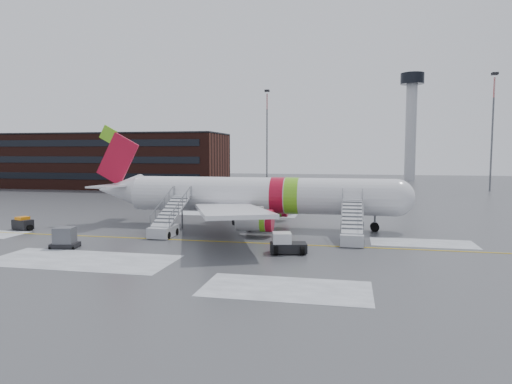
% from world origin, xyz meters
% --- Properties ---
extents(ground, '(260.00, 260.00, 0.00)m').
position_xyz_m(ground, '(0.00, 0.00, 0.00)').
color(ground, '#494C4F').
rests_on(ground, ground).
extents(airliner, '(35.03, 32.97, 11.18)m').
position_xyz_m(airliner, '(3.19, 7.45, 3.42)').
color(airliner, silver).
rests_on(airliner, ground).
extents(airstair_fwd, '(2.05, 7.70, 3.48)m').
position_xyz_m(airstair_fwd, '(13.84, 0.91, 1.06)').
color(airstair_fwd, '#AFB2B7').
rests_on(airstair_fwd, ground).
extents(airstair_aft, '(2.05, 7.70, 3.48)m').
position_xyz_m(airstair_aft, '(-3.82, 0.91, 1.06)').
color(airstair_aft, '#B3B6BB').
rests_on(airstair_aft, ground).
extents(pushback_tug, '(3.16, 2.63, 1.66)m').
position_xyz_m(pushback_tug, '(8.65, -4.47, 0.73)').
color(pushback_tug, black).
rests_on(pushback_tug, ground).
extents(uld_container, '(2.42, 1.97, 1.76)m').
position_xyz_m(uld_container, '(-9.97, -6.24, 0.82)').
color(uld_container, black).
rests_on(uld_container, ground).
extents(baggage_tractor, '(2.77, 1.76, 1.37)m').
position_xyz_m(baggage_tractor, '(-19.83, 0.96, 0.58)').
color(baggage_tractor, black).
rests_on(baggage_tractor, ground).
extents(terminal_building, '(62.00, 16.11, 12.30)m').
position_xyz_m(terminal_building, '(-45.00, 54.98, 6.20)').
color(terminal_building, '#3F1E16').
rests_on(terminal_building, ground).
extents(control_tower, '(6.40, 6.40, 30.00)m').
position_xyz_m(control_tower, '(30.00, 95.00, 18.75)').
color(control_tower, '#B2B5BA').
rests_on(control_tower, ground).
extents(light_mast_far_ne, '(1.20, 1.20, 24.25)m').
position_xyz_m(light_mast_far_ne, '(42.00, 62.00, 13.84)').
color(light_mast_far_ne, '#595B60').
rests_on(light_mast_far_ne, ground).
extents(light_mast_far_n, '(1.20, 1.20, 24.25)m').
position_xyz_m(light_mast_far_n, '(-8.00, 78.00, 13.84)').
color(light_mast_far_n, '#595B60').
rests_on(light_mast_far_n, ground).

